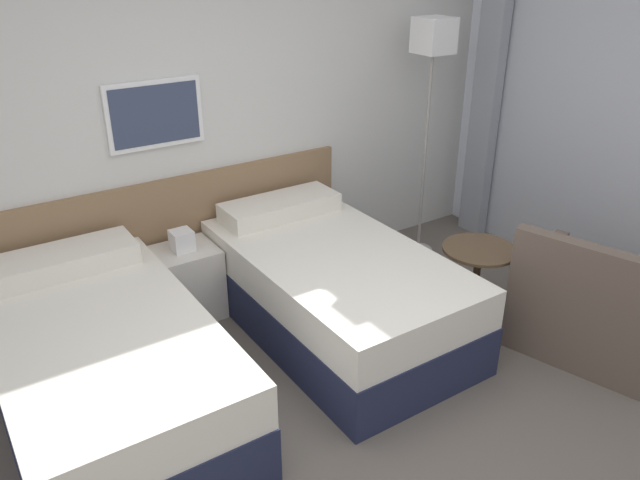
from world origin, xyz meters
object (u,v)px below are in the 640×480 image
(nightstand, at_px, (186,282))
(floor_lamp, at_px, (432,56))
(bed_near_window, at_px, (334,289))
(armchair, at_px, (594,311))
(side_table, at_px, (477,271))
(bed_near_door, at_px, (105,367))

(nightstand, height_order, floor_lamp, floor_lamp)
(bed_near_window, xyz_separation_m, armchair, (1.27, -1.09, -0.04))
(floor_lamp, bearing_deg, side_table, -112.78)
(bed_near_window, relative_size, floor_lamp, 1.00)
(armchair, bearing_deg, nightstand, 32.71)
(bed_near_door, xyz_separation_m, armchair, (2.79, -1.09, -0.04))
(floor_lamp, bearing_deg, armchair, -90.22)
(bed_near_door, distance_m, floor_lamp, 3.15)
(bed_near_door, relative_size, nightstand, 2.91)
(nightstand, height_order, side_table, nightstand)
(nightstand, distance_m, floor_lamp, 2.45)
(nightstand, bearing_deg, bed_near_door, -137.05)
(nightstand, xyz_separation_m, side_table, (1.60, -1.18, 0.14))
(armchair, bearing_deg, floor_lamp, -16.06)
(bed_near_door, distance_m, armchair, 3.00)
(floor_lamp, distance_m, side_table, 1.67)
(bed_near_window, height_order, floor_lamp, floor_lamp)
(bed_near_door, distance_m, nightstand, 1.04)
(bed_near_door, relative_size, floor_lamp, 1.00)
(bed_near_door, xyz_separation_m, nightstand, (0.76, 0.71, -0.04))
(bed_near_window, bearing_deg, nightstand, 137.05)
(floor_lamp, bearing_deg, nightstand, 176.32)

